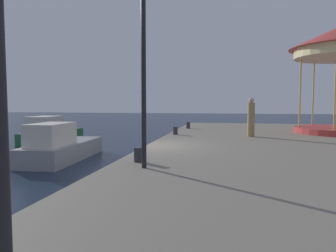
{
  "coord_description": "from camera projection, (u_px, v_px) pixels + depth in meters",
  "views": [
    {
      "loc": [
        3.07,
        -11.75,
        2.43
      ],
      "look_at": [
        0.11,
        3.79,
        1.26
      ],
      "focal_mm": 34.03,
      "sensor_mm": 36.0,
      "label": 1
    }
  ],
  "objects": [
    {
      "name": "lamp_post_mid_promenade",
      "position": [
        143.0,
        39.0,
        7.71
      ],
      "size": [
        0.36,
        0.36,
        4.69
      ],
      "color": "black",
      "rests_on": "quay_dock"
    },
    {
      "name": "bollard_center",
      "position": [
        175.0,
        131.0,
        16.19
      ],
      "size": [
        0.24,
        0.24,
        0.4
      ],
      "primitive_type": "cylinder",
      "color": "#2D2D33",
      "rests_on": "quay_dock"
    },
    {
      "name": "person_mid_promenade",
      "position": [
        251.0,
        118.0,
        15.22
      ],
      "size": [
        0.34,
        0.34,
        1.86
      ],
      "color": "#937A4C",
      "rests_on": "quay_dock"
    },
    {
      "name": "motorboat_green",
      "position": [
        51.0,
        133.0,
        19.37
      ],
      "size": [
        2.19,
        4.95,
        1.63
      ],
      "color": "#236638",
      "rests_on": "ground"
    },
    {
      "name": "bollard_south",
      "position": [
        138.0,
        155.0,
        8.73
      ],
      "size": [
        0.24,
        0.24,
        0.4
      ],
      "primitive_type": "cylinder",
      "color": "#2D2D33",
      "rests_on": "quay_dock"
    },
    {
      "name": "bollard_north",
      "position": [
        188.0,
        125.0,
        20.04
      ],
      "size": [
        0.24,
        0.24,
        0.4
      ],
      "primitive_type": "cylinder",
      "color": "#2D2D33",
      "rests_on": "quay_dock"
    },
    {
      "name": "motorboat_grey",
      "position": [
        60.0,
        147.0,
        13.3
      ],
      "size": [
        1.96,
        4.94,
        1.62
      ],
      "color": "gray",
      "rests_on": "ground"
    },
    {
      "name": "ground_plane",
      "position": [
        147.0,
        166.0,
        12.27
      ],
      "size": [
        120.0,
        120.0,
        0.0
      ],
      "primitive_type": "plane",
      "color": "#162338"
    }
  ]
}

